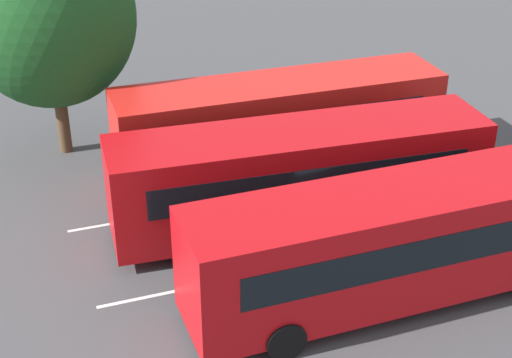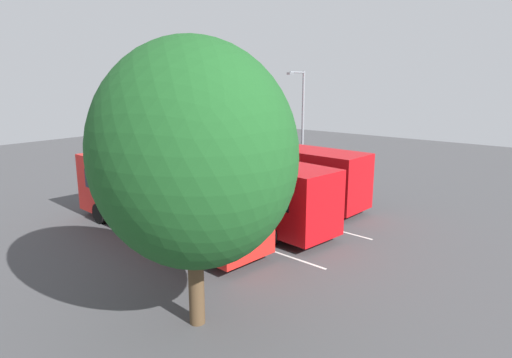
{
  "view_description": "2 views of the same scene",
  "coord_description": "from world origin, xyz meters",
  "views": [
    {
      "loc": [
        -9.21,
        -17.12,
        11.97
      ],
      "look_at": [
        -1.41,
        1.2,
        1.18
      ],
      "focal_mm": 52.79,
      "sensor_mm": 36.0,
      "label": 1
    },
    {
      "loc": [
        -14.54,
        15.75,
        6.84
      ],
      "look_at": [
        -0.99,
        -0.92,
        1.92
      ],
      "focal_mm": 31.38,
      "sensor_mm": 36.0,
      "label": 2
    }
  ],
  "objects": [
    {
      "name": "lane_stripe_outer_left",
      "position": [
        0.0,
        -1.95,
        0.0
      ],
      "size": [
        13.96,
        0.99,
        0.01
      ],
      "primitive_type": "cube",
      "rotation": [
        0.0,
        0.0,
        -0.06
      ],
      "color": "silver",
      "rests_on": "ground"
    },
    {
      "name": "bus_far_left",
      "position": [
        0.27,
        -4.04,
        1.73
      ],
      "size": [
        11.14,
        3.06,
        3.13
      ],
      "rotation": [
        0.0,
        0.0,
        -0.05
      ],
      "color": "#B70C11",
      "rests_on": "ground"
    },
    {
      "name": "lane_stripe_inner_left",
      "position": [
        0.0,
        1.95,
        0.0
      ],
      "size": [
        13.96,
        0.99,
        0.01
      ],
      "primitive_type": "cube",
      "rotation": [
        0.0,
        0.0,
        -0.06
      ],
      "color": "silver",
      "rests_on": "ground"
    },
    {
      "name": "depot_tree",
      "position": [
        -5.98,
        7.87,
        4.85
      ],
      "size": [
        5.76,
        5.18,
        7.89
      ],
      "color": "#4C3823",
      "rests_on": "ground"
    },
    {
      "name": "pedestrian",
      "position": [
        6.81,
        -4.79,
        0.95
      ],
      "size": [
        0.45,
        0.45,
        1.63
      ],
      "rotation": [
        0.0,
        0.0,
        2.37
      ],
      "color": "#232833",
      "rests_on": "ground"
    },
    {
      "name": "street_lamp",
      "position": [
        1.42,
        -8.51,
        4.17
      ],
      "size": [
        0.56,
        2.37,
        7.21
      ],
      "rotation": [
        0.0,
        0.0,
        1.74
      ],
      "color": "gray",
      "rests_on": "ground"
    },
    {
      "name": "bus_center_left",
      "position": [
        -0.48,
        0.07,
        1.73
      ],
      "size": [
        11.24,
        3.85,
        3.13
      ],
      "rotation": [
        0.0,
        0.0,
        -0.13
      ],
      "color": "#B70C11",
      "rests_on": "ground"
    },
    {
      "name": "ground_plane",
      "position": [
        0.0,
        0.0,
        0.0
      ],
      "size": [
        68.74,
        68.74,
        0.0
      ],
      "primitive_type": "plane",
      "color": "#424244"
    },
    {
      "name": "bus_center_right",
      "position": [
        0.56,
        3.72,
        1.73
      ],
      "size": [
        11.19,
        3.36,
        3.13
      ],
      "rotation": [
        0.0,
        0.0,
        -0.08
      ],
      "color": "red",
      "rests_on": "ground"
    }
  ]
}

